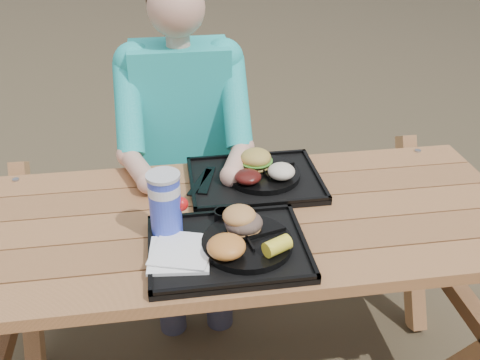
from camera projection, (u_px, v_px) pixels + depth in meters
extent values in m
cube|color=black|center=(228.00, 249.00, 1.53)|extent=(0.45, 0.35, 0.02)
cube|color=black|center=(255.00, 181.00, 1.86)|extent=(0.45, 0.35, 0.02)
cylinder|color=black|center=(247.00, 243.00, 1.52)|extent=(0.26, 0.26, 0.02)
cylinder|color=black|center=(263.00, 174.00, 1.86)|extent=(0.26, 0.26, 0.02)
cube|color=white|center=(179.00, 254.00, 1.48)|extent=(0.18, 0.18, 0.02)
cylinder|color=#1B32CD|center=(165.00, 205.00, 1.54)|extent=(0.09, 0.09, 0.19)
cylinder|color=black|center=(223.00, 215.00, 1.63)|extent=(0.06, 0.06, 0.03)
cylinder|color=orange|center=(239.00, 213.00, 1.64)|extent=(0.06, 0.06, 0.03)
ellipsoid|color=orange|center=(226.00, 247.00, 1.44)|extent=(0.11, 0.11, 0.05)
cube|color=black|center=(207.00, 180.00, 1.84)|extent=(0.08, 0.18, 0.01)
ellipsoid|color=#47110E|center=(248.00, 177.00, 1.78)|extent=(0.09, 0.09, 0.04)
ellipsoid|color=beige|center=(281.00, 171.00, 1.81)|extent=(0.09, 0.09, 0.05)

